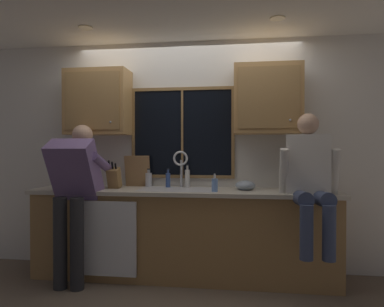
% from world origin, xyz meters
% --- Properties ---
extents(back_wall, '(5.49, 0.12, 2.55)m').
position_xyz_m(back_wall, '(0.00, 0.06, 1.27)').
color(back_wall, silver).
rests_on(back_wall, floor).
extents(ceiling_downlight_left, '(0.14, 0.14, 0.01)m').
position_xyz_m(ceiling_downlight_left, '(-0.93, -0.60, 2.54)').
color(ceiling_downlight_left, '#FFEAB2').
extents(ceiling_downlight_right, '(0.14, 0.14, 0.01)m').
position_xyz_m(ceiling_downlight_right, '(0.93, -0.60, 2.54)').
color(ceiling_downlight_right, '#FFEAB2').
extents(window_glass, '(1.10, 0.02, 0.95)m').
position_xyz_m(window_glass, '(-0.05, -0.01, 1.52)').
color(window_glass, black).
extents(window_frame_top, '(1.17, 0.02, 0.04)m').
position_xyz_m(window_frame_top, '(-0.05, -0.02, 2.02)').
color(window_frame_top, olive).
extents(window_frame_bottom, '(1.17, 0.02, 0.04)m').
position_xyz_m(window_frame_bottom, '(-0.05, -0.02, 1.03)').
color(window_frame_bottom, olive).
extents(window_frame_left, '(0.03, 0.02, 0.95)m').
position_xyz_m(window_frame_left, '(-0.62, -0.02, 1.52)').
color(window_frame_left, olive).
extents(window_frame_right, '(0.03, 0.02, 0.95)m').
position_xyz_m(window_frame_right, '(0.51, -0.02, 1.52)').
color(window_frame_right, olive).
extents(window_mullion_center, '(0.02, 0.02, 0.95)m').
position_xyz_m(window_mullion_center, '(-0.05, -0.02, 1.52)').
color(window_mullion_center, olive).
extents(lower_cabinet_run, '(3.09, 0.58, 0.88)m').
position_xyz_m(lower_cabinet_run, '(0.00, -0.29, 0.44)').
color(lower_cabinet_run, '#A07744').
rests_on(lower_cabinet_run, floor).
extents(countertop, '(3.15, 0.62, 0.04)m').
position_xyz_m(countertop, '(0.00, -0.31, 0.90)').
color(countertop, beige).
rests_on(countertop, lower_cabinet_run).
extents(dishwasher_front, '(0.60, 0.02, 0.74)m').
position_xyz_m(dishwasher_front, '(-0.71, -0.61, 0.46)').
color(dishwasher_front, white).
extents(upper_cabinet_left, '(0.69, 0.36, 0.72)m').
position_xyz_m(upper_cabinet_left, '(-0.98, -0.17, 1.86)').
color(upper_cabinet_left, '#B2844C').
extents(upper_cabinet_right, '(0.69, 0.36, 0.72)m').
position_xyz_m(upper_cabinet_right, '(0.87, -0.17, 1.86)').
color(upper_cabinet_right, '#B2844C').
extents(sink, '(0.80, 0.46, 0.21)m').
position_xyz_m(sink, '(-0.05, -0.30, 0.82)').
color(sink, '#B7B7BC').
rests_on(sink, lower_cabinet_run).
extents(faucet, '(0.18, 0.09, 0.40)m').
position_xyz_m(faucet, '(-0.05, -0.12, 1.17)').
color(faucet, silver).
rests_on(faucet, countertop).
extents(person_standing, '(0.53, 0.67, 1.59)m').
position_xyz_m(person_standing, '(-1.04, -0.64, 0.97)').
color(person_standing, '#262628').
rests_on(person_standing, floor).
extents(person_sitting_on_counter, '(0.54, 0.62, 1.26)m').
position_xyz_m(person_sitting_on_counter, '(1.23, -0.57, 1.10)').
color(person_sitting_on_counter, '#384260').
rests_on(person_sitting_on_counter, countertop).
extents(knife_block, '(0.12, 0.18, 0.32)m').
position_xyz_m(knife_block, '(-0.75, -0.30, 1.03)').
color(knife_block, olive).
rests_on(knife_block, countertop).
extents(cutting_board, '(0.29, 0.09, 0.35)m').
position_xyz_m(cutting_board, '(-0.55, -0.09, 1.09)').
color(cutting_board, '#997047').
rests_on(cutting_board, countertop).
extents(mixing_bowl, '(0.21, 0.21, 0.10)m').
position_xyz_m(mixing_bowl, '(0.64, -0.26, 0.97)').
color(mixing_bowl, '#8C99A8').
rests_on(mixing_bowl, countertop).
extents(soap_dispenser, '(0.06, 0.07, 0.18)m').
position_xyz_m(soap_dispenser, '(0.34, -0.45, 0.99)').
color(soap_dispenser, '#668CCC').
rests_on(soap_dispenser, countertop).
extents(bottle_green_glass, '(0.05, 0.05, 0.21)m').
position_xyz_m(bottle_green_glass, '(-0.20, -0.13, 1.00)').
color(bottle_green_glass, '#334C8C').
rests_on(bottle_green_glass, countertop).
extents(bottle_tall_clear, '(0.05, 0.05, 0.25)m').
position_xyz_m(bottle_tall_clear, '(0.02, -0.12, 1.02)').
color(bottle_tall_clear, silver).
rests_on(bottle_tall_clear, countertop).
extents(bottle_amber_small, '(0.07, 0.07, 0.20)m').
position_xyz_m(bottle_amber_small, '(-0.42, -0.10, 1.00)').
color(bottle_amber_small, '#B7B7BC').
rests_on(bottle_amber_small, countertop).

